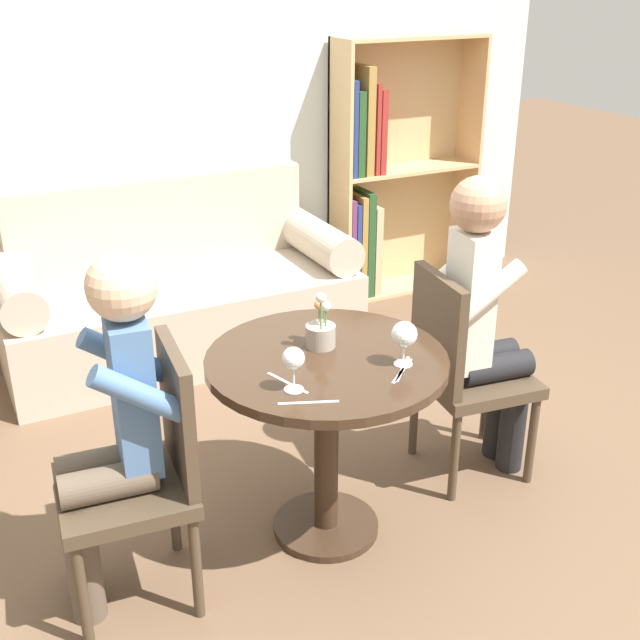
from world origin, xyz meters
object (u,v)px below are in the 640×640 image
(person_left, at_px, (112,426))
(wine_glass_right, at_px, (404,336))
(couch, at_px, (178,297))
(person_right, at_px, (485,320))
(wine_glass_left, at_px, (293,360))
(chair_left, at_px, (146,468))
(bookshelf_right, at_px, (383,178))
(chair_right, at_px, (461,367))
(flower_vase, at_px, (321,330))

(person_left, distance_m, wine_glass_right, 0.99)
(couch, relative_size, person_right, 1.47)
(person_left, bearing_deg, wine_glass_left, 79.21)
(couch, distance_m, person_right, 1.88)
(couch, bearing_deg, person_right, -65.98)
(chair_left, bearing_deg, wine_glass_right, 85.53)
(bookshelf_right, relative_size, person_right, 1.25)
(chair_right, bearing_deg, person_right, -94.75)
(couch, xyz_separation_m, bookshelf_right, (1.46, 0.27, 0.44))
(couch, bearing_deg, wine_glass_right, -83.94)
(chair_right, xyz_separation_m, person_right, (0.08, -0.02, 0.19))
(bookshelf_right, relative_size, chair_left, 1.77)
(chair_left, relative_size, person_left, 0.73)
(chair_right, relative_size, flower_vase, 4.15)
(couch, bearing_deg, person_left, -113.05)
(chair_right, xyz_separation_m, wine_glass_right, (-0.46, -0.27, 0.35))
(person_left, height_order, wine_glass_left, person_left)
(person_left, distance_m, flower_vase, 0.79)
(person_left, bearing_deg, chair_right, 99.69)
(bookshelf_right, height_order, chair_left, bookshelf_right)
(couch, bearing_deg, flower_vase, -89.27)
(couch, bearing_deg, bookshelf_right, 10.57)
(flower_vase, bearing_deg, wine_glass_left, -132.01)
(bookshelf_right, distance_m, wine_glass_left, 2.75)
(bookshelf_right, distance_m, flower_vase, 2.42)
(chair_right, relative_size, wine_glass_right, 5.71)
(couch, xyz_separation_m, chair_left, (-0.66, -1.78, 0.18))
(chair_left, bearing_deg, wine_glass_left, 77.94)
(couch, distance_m, person_left, 1.95)
(flower_vase, bearing_deg, chair_left, -171.69)
(couch, height_order, bookshelf_right, bookshelf_right)
(couch, relative_size, chair_right, 2.09)
(wine_glass_left, height_order, wine_glass_right, wine_glass_right)
(chair_right, height_order, person_left, person_left)
(chair_right, distance_m, person_right, 0.21)
(couch, relative_size, wine_glass_left, 12.53)
(person_left, distance_m, person_right, 1.50)
(person_left, bearing_deg, person_right, 98.80)
(person_left, bearing_deg, wine_glass_right, 85.60)
(person_right, bearing_deg, flower_vase, 96.80)
(chair_right, bearing_deg, wine_glass_left, 113.79)
(chair_right, distance_m, person_left, 1.43)
(bookshelf_right, distance_m, chair_right, 2.10)
(bookshelf_right, bearing_deg, wine_glass_right, -119.56)
(chair_right, bearing_deg, couch, 28.61)
(chair_left, height_order, person_left, person_left)
(chair_left, relative_size, wine_glass_right, 5.71)
(wine_glass_left, bearing_deg, person_right, 14.55)
(couch, height_order, wine_glass_right, couch)
(chair_right, height_order, flower_vase, flower_vase)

